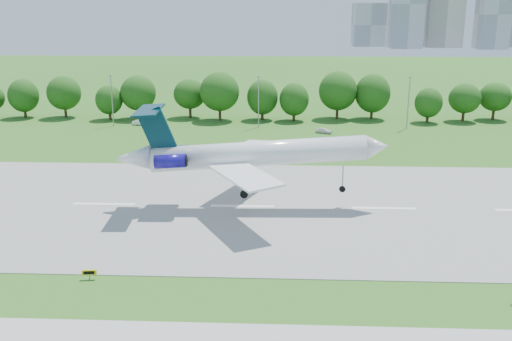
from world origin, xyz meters
The scene contains 9 objects.
ground centered at (0.00, 0.00, 0.00)m, with size 600.00×600.00×0.00m, color #2B5B18.
runway centered at (0.00, 25.00, 0.04)m, with size 400.00×45.00×0.08m, color gray.
tree_line centered at (0.00, 92.00, 6.19)m, with size 288.40×8.40×10.40m.
light_poles centered at (-2.50, 82.00, 6.34)m, with size 175.90×0.25×12.19m.
skyline centered at (100.16, 390.61, 30.46)m, with size 127.00×52.00×80.00m.
airliner centered at (-19.61, 24.90, 7.86)m, with size 37.98×27.60×12.43m.
taxi_sign_left centered at (-34.33, 1.56, 0.78)m, with size 1.51×0.34×1.05m.
service_vehicle_a centered at (-48.92, 83.58, 0.63)m, with size 1.34×3.84×1.27m, color silver.
service_vehicle_b centered at (-4.87, 75.90, 0.65)m, with size 1.52×3.79×1.29m, color silver.
Camera 1 is at (-14.62, -51.58, 27.02)m, focal length 40.00 mm.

